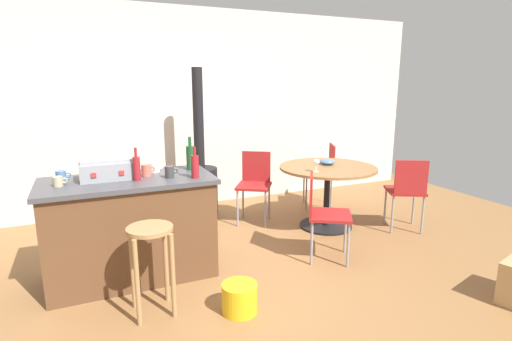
{
  "coord_description": "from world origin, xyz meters",
  "views": [
    {
      "loc": [
        -1.05,
        -3.14,
        1.72
      ],
      "look_at": [
        0.53,
        0.42,
        0.85
      ],
      "focal_mm": 27.78,
      "sensor_mm": 36.0,
      "label": 1
    }
  ],
  "objects_px": {
    "folding_chair_far": "(323,170)",
    "serving_bowl": "(327,162)",
    "plastic_bucket": "(240,298)",
    "bottle_2": "(190,157)",
    "cup_4": "(58,181)",
    "toolbox": "(107,170)",
    "cup_2": "(170,172)",
    "cup_0": "(146,170)",
    "folding_chair_near": "(407,188)",
    "cup_1": "(61,176)",
    "bottle_1": "(137,168)",
    "folding_chair_right": "(323,210)",
    "dining_table": "(327,181)",
    "wood_stove": "(200,182)",
    "kitchen_island": "(131,228)",
    "wine_glass": "(316,162)",
    "bottle_0": "(195,166)",
    "wooden_stool": "(151,251)",
    "cup_3": "(155,167)",
    "folding_chair_left": "(255,181)"
  },
  "relations": [
    {
      "from": "cup_2",
      "to": "bottle_2",
      "type": "bearing_deg",
      "value": 45.27
    },
    {
      "from": "bottle_1",
      "to": "cup_4",
      "type": "relative_size",
      "value": 2.54
    },
    {
      "from": "bottle_0",
      "to": "wine_glass",
      "type": "height_order",
      "value": "bottle_0"
    },
    {
      "from": "folding_chair_right",
      "to": "wine_glass",
      "type": "relative_size",
      "value": 5.94
    },
    {
      "from": "cup_0",
      "to": "cup_3",
      "type": "distance_m",
      "value": 0.17
    },
    {
      "from": "wood_stove",
      "to": "serving_bowl",
      "type": "height_order",
      "value": "wood_stove"
    },
    {
      "from": "folding_chair_near",
      "to": "bottle_1",
      "type": "distance_m",
      "value": 3.04
    },
    {
      "from": "dining_table",
      "to": "cup_4",
      "type": "relative_size",
      "value": 10.32
    },
    {
      "from": "toolbox",
      "to": "plastic_bucket",
      "type": "xyz_separation_m",
      "value": [
        0.82,
        -0.98,
        -0.87
      ]
    },
    {
      "from": "folding_chair_right",
      "to": "cup_4",
      "type": "bearing_deg",
      "value": 171.79
    },
    {
      "from": "kitchen_island",
      "to": "dining_table",
      "type": "relative_size",
      "value": 1.27
    },
    {
      "from": "toolbox",
      "to": "cup_3",
      "type": "relative_size",
      "value": 3.46
    },
    {
      "from": "kitchen_island",
      "to": "serving_bowl",
      "type": "distance_m",
      "value": 2.42
    },
    {
      "from": "bottle_0",
      "to": "bottle_2",
      "type": "bearing_deg",
      "value": 81.6
    },
    {
      "from": "cup_3",
      "to": "dining_table",
      "type": "bearing_deg",
      "value": 5.09
    },
    {
      "from": "folding_chair_near",
      "to": "folding_chair_far",
      "type": "distance_m",
      "value": 1.27
    },
    {
      "from": "folding_chair_near",
      "to": "plastic_bucket",
      "type": "distance_m",
      "value": 2.56
    },
    {
      "from": "bottle_0",
      "to": "cup_0",
      "type": "height_order",
      "value": "bottle_0"
    },
    {
      "from": "dining_table",
      "to": "folding_chair_far",
      "type": "relative_size",
      "value": 1.3
    },
    {
      "from": "cup_3",
      "to": "wine_glass",
      "type": "bearing_deg",
      "value": 0.05
    },
    {
      "from": "folding_chair_right",
      "to": "folding_chair_far",
      "type": "bearing_deg",
      "value": 56.85
    },
    {
      "from": "toolbox",
      "to": "bottle_2",
      "type": "xyz_separation_m",
      "value": [
        0.75,
        0.1,
        0.04
      ]
    },
    {
      "from": "cup_4",
      "to": "wine_glass",
      "type": "distance_m",
      "value": 2.56
    },
    {
      "from": "toolbox",
      "to": "serving_bowl",
      "type": "relative_size",
      "value": 2.41
    },
    {
      "from": "wood_stove",
      "to": "cup_2",
      "type": "relative_size",
      "value": 16.67
    },
    {
      "from": "folding_chair_left",
      "to": "wine_glass",
      "type": "distance_m",
      "value": 0.91
    },
    {
      "from": "folding_chair_left",
      "to": "serving_bowl",
      "type": "relative_size",
      "value": 4.84
    },
    {
      "from": "folding_chair_far",
      "to": "bottle_2",
      "type": "xyz_separation_m",
      "value": [
        -2.12,
        -0.94,
        0.5
      ]
    },
    {
      "from": "dining_table",
      "to": "cup_1",
      "type": "height_order",
      "value": "cup_1"
    },
    {
      "from": "cup_1",
      "to": "cup_2",
      "type": "bearing_deg",
      "value": -16.09
    },
    {
      "from": "wood_stove",
      "to": "cup_2",
      "type": "distance_m",
      "value": 1.64
    },
    {
      "from": "folding_chair_far",
      "to": "bottle_1",
      "type": "xyz_separation_m",
      "value": [
        -2.64,
        -1.18,
        0.49
      ]
    },
    {
      "from": "cup_1",
      "to": "wooden_stool",
      "type": "bearing_deg",
      "value": -54.35
    },
    {
      "from": "folding_chair_left",
      "to": "cup_0",
      "type": "bearing_deg",
      "value": -148.81
    },
    {
      "from": "serving_bowl",
      "to": "wooden_stool",
      "type": "bearing_deg",
      "value": -153.72
    },
    {
      "from": "bottle_0",
      "to": "cup_1",
      "type": "bearing_deg",
      "value": 162.08
    },
    {
      "from": "serving_bowl",
      "to": "plastic_bucket",
      "type": "bearing_deg",
      "value": -140.59
    },
    {
      "from": "folding_chair_far",
      "to": "serving_bowl",
      "type": "distance_m",
      "value": 0.76
    },
    {
      "from": "dining_table",
      "to": "kitchen_island",
      "type": "bearing_deg",
      "value": -171.2
    },
    {
      "from": "wine_glass",
      "to": "bottle_2",
      "type": "bearing_deg",
      "value": -178.8
    },
    {
      "from": "cup_2",
      "to": "cup_4",
      "type": "xyz_separation_m",
      "value": [
        -0.88,
        0.07,
        -0.01
      ]
    },
    {
      "from": "cup_2",
      "to": "cup_0",
      "type": "bearing_deg",
      "value": 139.65
    },
    {
      "from": "wood_stove",
      "to": "bottle_1",
      "type": "bearing_deg",
      "value": -123.81
    },
    {
      "from": "bottle_2",
      "to": "cup_4",
      "type": "distance_m",
      "value": 1.15
    },
    {
      "from": "cup_3",
      "to": "serving_bowl",
      "type": "relative_size",
      "value": 0.7
    },
    {
      "from": "cup_1",
      "to": "bottle_1",
      "type": "bearing_deg",
      "value": -21.72
    },
    {
      "from": "toolbox",
      "to": "plastic_bucket",
      "type": "height_order",
      "value": "toolbox"
    },
    {
      "from": "folding_chair_near",
      "to": "bottle_2",
      "type": "relative_size",
      "value": 2.77
    },
    {
      "from": "bottle_1",
      "to": "serving_bowl",
      "type": "height_order",
      "value": "bottle_1"
    },
    {
      "from": "folding_chair_right",
      "to": "bottle_0",
      "type": "bearing_deg",
      "value": 172.02
    }
  ]
}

